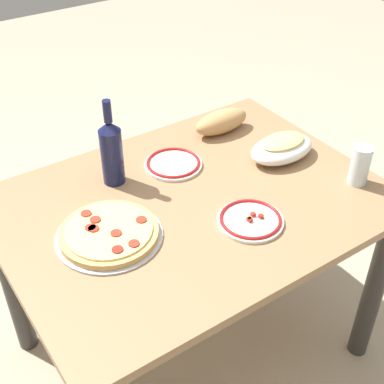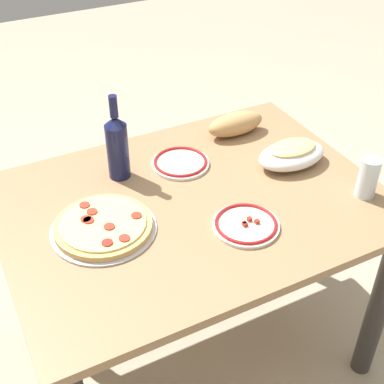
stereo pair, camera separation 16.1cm
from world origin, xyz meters
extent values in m
plane|color=tan|center=(0.00, 0.00, 0.00)|extent=(8.00, 8.00, 0.00)
cube|color=#93704C|center=(0.00, 0.00, 0.70)|extent=(1.15, 0.85, 0.03)
cylinder|color=#33302D|center=(0.52, -0.37, 0.34)|extent=(0.07, 0.07, 0.68)
cylinder|color=#33302D|center=(-0.52, 0.37, 0.34)|extent=(0.07, 0.07, 0.68)
cylinder|color=#33302D|center=(0.52, 0.37, 0.34)|extent=(0.07, 0.07, 0.68)
cylinder|color=#B7B7BC|center=(-0.29, -0.01, 0.72)|extent=(0.30, 0.30, 0.01)
cylinder|color=tan|center=(-0.29, -0.01, 0.73)|extent=(0.28, 0.28, 0.02)
cylinder|color=#EACC75|center=(-0.29, -0.01, 0.74)|extent=(0.25, 0.25, 0.01)
cylinder|color=maroon|center=(-0.31, -0.10, 0.75)|extent=(0.03, 0.03, 0.00)
cylinder|color=#B22D1E|center=(-0.26, -0.10, 0.75)|extent=(0.03, 0.03, 0.00)
cylinder|color=#B22D1E|center=(-0.28, -0.04, 0.75)|extent=(0.03, 0.03, 0.00)
cylinder|color=#B22D1E|center=(-0.19, -0.03, 0.75)|extent=(0.03, 0.03, 0.00)
cylinder|color=#B22D1E|center=(-0.30, 0.05, 0.75)|extent=(0.03, 0.03, 0.00)
cylinder|color=#B22D1E|center=(-0.31, 0.09, 0.75)|extent=(0.03, 0.03, 0.00)
cylinder|color=#B22D1E|center=(-0.33, 0.02, 0.75)|extent=(0.03, 0.03, 0.00)
cylinder|color=#B22D1E|center=(-0.32, 0.01, 0.75)|extent=(0.03, 0.03, 0.00)
ellipsoid|color=white|center=(0.38, 0.02, 0.75)|extent=(0.24, 0.15, 0.07)
ellipsoid|color=#AD2819|center=(0.38, 0.02, 0.76)|extent=(0.20, 0.12, 0.03)
ellipsoid|color=#EACC75|center=(0.38, 0.02, 0.78)|extent=(0.17, 0.10, 0.02)
cylinder|color=#141942|center=(-0.15, 0.22, 0.81)|extent=(0.07, 0.07, 0.19)
cone|color=#141942|center=(-0.15, 0.22, 0.91)|extent=(0.07, 0.07, 0.03)
cylinder|color=#141942|center=(-0.15, 0.22, 0.96)|extent=(0.03, 0.03, 0.07)
cylinder|color=silver|center=(0.49, -0.22, 0.78)|extent=(0.06, 0.06, 0.13)
cylinder|color=white|center=(0.05, 0.19, 0.72)|extent=(0.19, 0.19, 0.01)
torus|color=red|center=(0.05, 0.19, 0.73)|extent=(0.18, 0.18, 0.01)
cylinder|color=white|center=(0.08, -0.18, 0.72)|extent=(0.19, 0.19, 0.01)
torus|color=red|center=(0.08, -0.18, 0.73)|extent=(0.18, 0.18, 0.01)
cube|color=#AD2819|center=(0.10, -0.17, 0.73)|extent=(0.01, 0.01, 0.01)
cube|color=#AD2819|center=(0.11, -0.19, 0.73)|extent=(0.01, 0.01, 0.01)
cube|color=#AD2819|center=(0.07, -0.19, 0.73)|extent=(0.01, 0.01, 0.01)
cube|color=#AD2819|center=(0.07, -0.18, 0.73)|extent=(0.01, 0.01, 0.01)
ellipsoid|color=tan|center=(0.32, 0.28, 0.76)|extent=(0.22, 0.09, 0.08)
camera|label=1|loc=(-0.73, -1.06, 1.71)|focal=49.92mm
camera|label=2|loc=(-0.59, -1.15, 1.71)|focal=49.92mm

